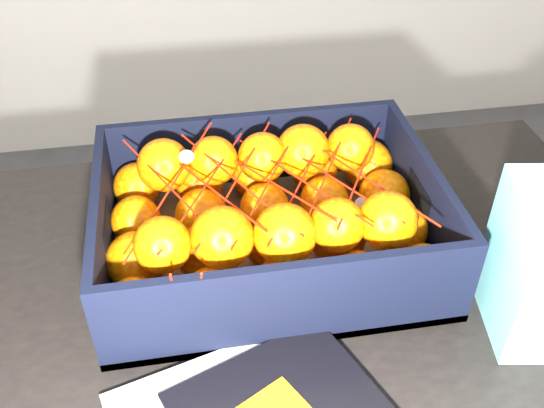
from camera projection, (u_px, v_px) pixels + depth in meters
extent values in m
cube|color=black|center=(230.00, 340.00, 0.77)|extent=(1.21, 0.81, 0.04)
cylinder|color=black|center=(469.00, 290.00, 1.35)|extent=(0.06, 0.06, 0.71)
cube|color=olive|center=(268.00, 249.00, 0.87)|extent=(0.45, 0.34, 0.01)
cube|color=black|center=(251.00, 150.00, 0.95)|extent=(0.45, 0.01, 0.13)
cube|color=black|center=(291.00, 306.00, 0.71)|extent=(0.45, 0.01, 0.13)
cube|color=black|center=(103.00, 235.00, 0.80)|extent=(0.01, 0.31, 0.13)
cube|color=black|center=(422.00, 199.00, 0.86)|extent=(0.01, 0.31, 0.13)
sphere|color=#E46604|center=(136.00, 309.00, 0.72)|extent=(0.08, 0.08, 0.08)
sphere|color=#E46604|center=(136.00, 261.00, 0.79)|extent=(0.08, 0.08, 0.08)
sphere|color=#E46604|center=(136.00, 220.00, 0.85)|extent=(0.07, 0.07, 0.07)
sphere|color=#E46604|center=(137.00, 186.00, 0.91)|extent=(0.07, 0.07, 0.07)
sphere|color=#E46604|center=(214.00, 297.00, 0.74)|extent=(0.08, 0.08, 0.08)
sphere|color=#E46604|center=(206.00, 253.00, 0.80)|extent=(0.08, 0.08, 0.08)
sphere|color=#E46604|center=(201.00, 215.00, 0.86)|extent=(0.07, 0.07, 0.07)
sphere|color=#E46604|center=(199.00, 182.00, 0.92)|extent=(0.07, 0.07, 0.07)
sphere|color=#E46604|center=(284.00, 287.00, 0.75)|extent=(0.08, 0.08, 0.08)
sphere|color=#E46604|center=(272.00, 245.00, 0.81)|extent=(0.07, 0.07, 0.07)
sphere|color=#E46604|center=(265.00, 207.00, 0.87)|extent=(0.07, 0.07, 0.07)
sphere|color=#E46604|center=(255.00, 175.00, 0.93)|extent=(0.07, 0.07, 0.07)
sphere|color=#E46604|center=(357.00, 280.00, 0.76)|extent=(0.07, 0.07, 0.07)
sphere|color=#E46604|center=(338.00, 238.00, 0.82)|extent=(0.08, 0.08, 0.08)
sphere|color=#E46604|center=(324.00, 200.00, 0.88)|extent=(0.07, 0.07, 0.07)
sphere|color=#E46604|center=(314.00, 170.00, 0.94)|extent=(0.07, 0.07, 0.07)
sphere|color=#E46604|center=(423.00, 272.00, 0.77)|extent=(0.07, 0.07, 0.07)
sphere|color=#E46604|center=(402.00, 229.00, 0.83)|extent=(0.07, 0.07, 0.07)
sphere|color=#E46604|center=(384.00, 195.00, 0.89)|extent=(0.07, 0.07, 0.07)
sphere|color=#E46604|center=(368.00, 164.00, 0.95)|extent=(0.08, 0.08, 0.08)
sphere|color=#E46604|center=(162.00, 245.00, 0.72)|extent=(0.07, 0.07, 0.07)
sphere|color=#E46604|center=(164.00, 165.00, 0.85)|extent=(0.07, 0.07, 0.07)
sphere|color=#E46604|center=(222.00, 238.00, 0.73)|extent=(0.08, 0.08, 0.08)
sphere|color=#E46604|center=(213.00, 161.00, 0.86)|extent=(0.07, 0.07, 0.07)
sphere|color=#E46604|center=(285.00, 234.00, 0.74)|extent=(0.08, 0.08, 0.08)
sphere|color=#E46604|center=(263.00, 157.00, 0.87)|extent=(0.07, 0.07, 0.07)
sphere|color=#E46604|center=(337.00, 225.00, 0.75)|extent=(0.07, 0.07, 0.07)
sphere|color=#E46604|center=(303.00, 151.00, 0.88)|extent=(0.08, 0.08, 0.08)
sphere|color=#E46604|center=(388.00, 221.00, 0.76)|extent=(0.07, 0.07, 0.07)
sphere|color=#E46604|center=(350.00, 148.00, 0.89)|extent=(0.07, 0.07, 0.07)
cylinder|color=red|center=(172.00, 190.00, 0.78)|extent=(0.13, 0.23, 0.02)
cylinder|color=red|center=(204.00, 183.00, 0.79)|extent=(0.13, 0.23, 0.02)
cylinder|color=red|center=(237.00, 180.00, 0.78)|extent=(0.13, 0.23, 0.01)
cylinder|color=red|center=(267.00, 180.00, 0.80)|extent=(0.13, 0.23, 0.04)
cylinder|color=red|center=(300.00, 179.00, 0.80)|extent=(0.13, 0.23, 0.02)
cylinder|color=red|center=(329.00, 175.00, 0.81)|extent=(0.13, 0.23, 0.02)
cylinder|color=red|center=(361.00, 175.00, 0.80)|extent=(0.13, 0.23, 0.01)
cylinder|color=red|center=(172.00, 186.00, 0.78)|extent=(0.13, 0.23, 0.04)
cylinder|color=red|center=(205.00, 187.00, 0.78)|extent=(0.13, 0.23, 0.00)
cylinder|color=red|center=(236.00, 180.00, 0.79)|extent=(0.13, 0.23, 0.02)
cylinder|color=red|center=(269.00, 182.00, 0.79)|extent=(0.13, 0.23, 0.01)
cylinder|color=red|center=(300.00, 182.00, 0.79)|extent=(0.13, 0.23, 0.01)
cylinder|color=red|center=(329.00, 170.00, 0.81)|extent=(0.13, 0.23, 0.01)
cylinder|color=red|center=(361.00, 172.00, 0.81)|extent=(0.13, 0.23, 0.02)
cylinder|color=red|center=(174.00, 292.00, 0.68)|extent=(0.00, 0.03, 0.09)
cylinder|color=red|center=(201.00, 289.00, 0.68)|extent=(0.01, 0.04, 0.08)
cube|color=white|center=(539.00, 265.00, 0.71)|extent=(0.11, 0.14, 0.20)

